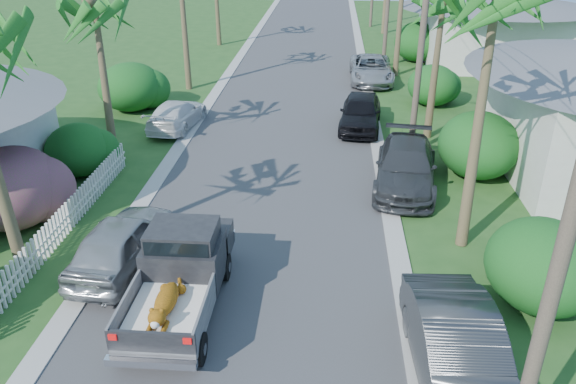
# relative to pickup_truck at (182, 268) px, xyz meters

# --- Properties ---
(ground) EXTENTS (120.00, 120.00, 0.00)m
(ground) POSITION_rel_pickup_truck_xyz_m (1.47, -2.43, -1.01)
(ground) COLOR #224C1C
(ground) RESTS_ON ground
(road) EXTENTS (8.00, 100.00, 0.02)m
(road) POSITION_rel_pickup_truck_xyz_m (1.47, 22.57, -1.00)
(road) COLOR #38383A
(road) RESTS_ON ground
(curb_left) EXTENTS (0.60, 100.00, 0.06)m
(curb_left) POSITION_rel_pickup_truck_xyz_m (-2.83, 22.57, -0.98)
(curb_left) COLOR #A5A39E
(curb_left) RESTS_ON ground
(curb_right) EXTENTS (0.60, 100.00, 0.06)m
(curb_right) POSITION_rel_pickup_truck_xyz_m (5.77, 22.57, -0.98)
(curb_right) COLOR #A5A39E
(curb_right) RESTS_ON ground
(pickup_truck) EXTENTS (1.98, 5.12, 2.06)m
(pickup_truck) POSITION_rel_pickup_truck_xyz_m (0.00, 0.00, 0.00)
(pickup_truck) COLOR black
(pickup_truck) RESTS_ON ground
(parked_car_rn) EXTENTS (1.96, 4.95, 1.60)m
(parked_car_rn) POSITION_rel_pickup_truck_xyz_m (6.47, -2.37, -0.21)
(parked_car_rn) COLOR #2D3032
(parked_car_rn) RESTS_ON ground
(parked_car_rm) EXTENTS (2.85, 5.56, 1.54)m
(parked_car_rm) POSITION_rel_pickup_truck_xyz_m (6.47, 7.41, -0.24)
(parked_car_rm) COLOR #323437
(parked_car_rm) RESTS_ON ground
(parked_car_rf) EXTENTS (2.26, 4.72, 1.56)m
(parked_car_rf) POSITION_rel_pickup_truck_xyz_m (5.07, 13.60, -0.23)
(parked_car_rf) COLOR black
(parked_car_rf) RESTS_ON ground
(parked_car_rd) EXTENTS (2.47, 5.34, 1.48)m
(parked_car_rd) POSITION_rel_pickup_truck_xyz_m (6.04, 21.95, -0.27)
(parked_car_rd) COLOR #9FA1A5
(parked_car_rd) RESTS_ON ground
(parked_car_ln) EXTENTS (2.21, 4.62, 1.53)m
(parked_car_ln) POSITION_rel_pickup_truck_xyz_m (-2.13, 1.50, -0.25)
(parked_car_ln) COLOR #9FA2A6
(parked_car_ln) RESTS_ON ground
(parked_car_lf) EXTENTS (2.26, 4.58, 1.28)m
(parked_car_lf) POSITION_rel_pickup_truck_xyz_m (-3.53, 13.04, -0.37)
(parked_car_lf) COLOR silver
(parked_car_lf) RESTS_ON ground
(palm_l_b) EXTENTS (4.40, 4.40, 7.40)m
(palm_l_b) POSITION_rel_pickup_truck_xyz_m (-5.33, 9.57, 5.14)
(palm_l_b) COLOR brown
(palm_l_b) RESTS_ON ground
(palm_r_b) EXTENTS (4.40, 4.40, 7.20)m
(palm_r_b) POSITION_rel_pickup_truck_xyz_m (8.07, 12.57, 4.94)
(palm_r_b) COLOR brown
(palm_r_b) RESTS_ON ground
(shrub_l_b) EXTENTS (3.00, 3.30, 2.60)m
(shrub_l_b) POSITION_rel_pickup_truck_xyz_m (-6.33, 3.57, 0.29)
(shrub_l_b) COLOR #AB186B
(shrub_l_b) RESTS_ON ground
(shrub_l_c) EXTENTS (2.40, 2.64, 2.00)m
(shrub_l_c) POSITION_rel_pickup_truck_xyz_m (-5.93, 7.57, -0.01)
(shrub_l_c) COLOR #144817
(shrub_l_c) RESTS_ON ground
(shrub_l_d) EXTENTS (3.20, 3.52, 2.40)m
(shrub_l_d) POSITION_rel_pickup_truck_xyz_m (-6.53, 15.57, 0.19)
(shrub_l_d) COLOR #144817
(shrub_l_d) RESTS_ON ground
(shrub_r_a) EXTENTS (2.80, 3.08, 2.30)m
(shrub_r_a) POSITION_rel_pickup_truck_xyz_m (9.07, 0.57, 0.14)
(shrub_r_a) COLOR #144817
(shrub_r_a) RESTS_ON ground
(shrub_r_b) EXTENTS (3.00, 3.30, 2.50)m
(shrub_r_b) POSITION_rel_pickup_truck_xyz_m (9.27, 8.57, 0.24)
(shrub_r_b) COLOR #144817
(shrub_r_b) RESTS_ON ground
(shrub_r_c) EXTENTS (2.60, 2.86, 2.10)m
(shrub_r_c) POSITION_rel_pickup_truck_xyz_m (8.97, 17.57, 0.04)
(shrub_r_c) COLOR #144817
(shrub_r_c) RESTS_ON ground
(shrub_r_d) EXTENTS (3.20, 3.52, 2.60)m
(shrub_r_d) POSITION_rel_pickup_truck_xyz_m (9.47, 27.57, 0.29)
(shrub_r_d) COLOR #144817
(shrub_r_d) RESTS_ON ground
(picket_fence) EXTENTS (0.10, 11.00, 1.00)m
(picket_fence) POSITION_rel_pickup_truck_xyz_m (-4.53, 3.07, -0.51)
(picket_fence) COLOR white
(picket_fence) RESTS_ON ground
(house_right_far) EXTENTS (9.00, 8.00, 4.60)m
(house_right_far) POSITION_rel_pickup_truck_xyz_m (14.47, 27.57, 1.11)
(house_right_far) COLOR silver
(house_right_far) RESTS_ON ground
(utility_pole_a) EXTENTS (1.60, 0.26, 9.00)m
(utility_pole_a) POSITION_rel_pickup_truck_xyz_m (7.07, -4.43, 3.59)
(utility_pole_a) COLOR brown
(utility_pole_a) RESTS_ON ground
(utility_pole_b) EXTENTS (1.60, 0.26, 9.00)m
(utility_pole_b) POSITION_rel_pickup_truck_xyz_m (7.07, 10.57, 3.59)
(utility_pole_b) COLOR brown
(utility_pole_b) RESTS_ON ground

